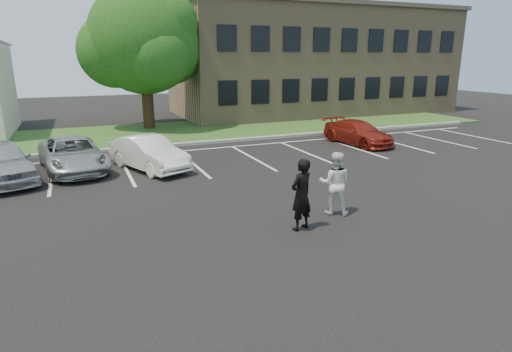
{
  "coord_description": "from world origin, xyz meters",
  "views": [
    {
      "loc": [
        -4.53,
        -9.66,
        4.5
      ],
      "look_at": [
        0.0,
        1.0,
        1.25
      ],
      "focal_mm": 30.0,
      "sensor_mm": 36.0,
      "label": 1
    }
  ],
  "objects_px": {
    "tree": "(145,42)",
    "man_white_shirt": "(335,183)",
    "man_black_suit": "(301,195)",
    "car_red_compact": "(358,133)",
    "car_silver_minivan": "(73,154)",
    "car_silver_west": "(1,162)",
    "office_building": "(313,61)",
    "car_white_sedan": "(149,153)"
  },
  "relations": [
    {
      "from": "car_red_compact",
      "to": "office_building",
      "type": "bearing_deg",
      "value": 61.95
    },
    {
      "from": "car_white_sedan",
      "to": "car_red_compact",
      "type": "relative_size",
      "value": 0.97
    },
    {
      "from": "tree",
      "to": "man_white_shirt",
      "type": "bearing_deg",
      "value": -82.47
    },
    {
      "from": "tree",
      "to": "car_silver_west",
      "type": "relative_size",
      "value": 1.96
    },
    {
      "from": "car_white_sedan",
      "to": "man_white_shirt",
      "type": "bearing_deg",
      "value": -82.7
    },
    {
      "from": "office_building",
      "to": "man_white_shirt",
      "type": "height_order",
      "value": "office_building"
    },
    {
      "from": "car_silver_west",
      "to": "car_red_compact",
      "type": "height_order",
      "value": "car_silver_west"
    },
    {
      "from": "car_red_compact",
      "to": "car_white_sedan",
      "type": "bearing_deg",
      "value": 177.4
    },
    {
      "from": "man_white_shirt",
      "to": "office_building",
      "type": "bearing_deg",
      "value": -85.9
    },
    {
      "from": "car_white_sedan",
      "to": "car_silver_west",
      "type": "bearing_deg",
      "value": 154.62
    },
    {
      "from": "man_black_suit",
      "to": "car_silver_west",
      "type": "bearing_deg",
      "value": -65.84
    },
    {
      "from": "office_building",
      "to": "car_silver_west",
      "type": "relative_size",
      "value": 5.0
    },
    {
      "from": "tree",
      "to": "man_white_shirt",
      "type": "distance_m",
      "value": 18.42
    },
    {
      "from": "man_black_suit",
      "to": "office_building",
      "type": "bearing_deg",
      "value": -140.41
    },
    {
      "from": "car_silver_minivan",
      "to": "car_red_compact",
      "type": "height_order",
      "value": "car_silver_minivan"
    },
    {
      "from": "tree",
      "to": "car_white_sedan",
      "type": "height_order",
      "value": "tree"
    },
    {
      "from": "office_building",
      "to": "man_black_suit",
      "type": "xyz_separation_m",
      "value": [
        -13.23,
        -22.25,
        -3.18
      ]
    },
    {
      "from": "car_white_sedan",
      "to": "car_red_compact",
      "type": "bearing_deg",
      "value": -16.85
    },
    {
      "from": "man_white_shirt",
      "to": "car_silver_west",
      "type": "relative_size",
      "value": 0.42
    },
    {
      "from": "office_building",
      "to": "man_black_suit",
      "type": "relative_size",
      "value": 11.49
    },
    {
      "from": "man_black_suit",
      "to": "car_red_compact",
      "type": "xyz_separation_m",
      "value": [
        8.39,
        9.03,
        -0.36
      ]
    },
    {
      "from": "car_red_compact",
      "to": "man_black_suit",
      "type": "bearing_deg",
      "value": -140.79
    },
    {
      "from": "car_silver_minivan",
      "to": "car_red_compact",
      "type": "bearing_deg",
      "value": -7.91
    },
    {
      "from": "office_building",
      "to": "tree",
      "type": "height_order",
      "value": "tree"
    },
    {
      "from": "man_black_suit",
      "to": "car_red_compact",
      "type": "height_order",
      "value": "man_black_suit"
    },
    {
      "from": "tree",
      "to": "man_black_suit",
      "type": "xyz_separation_m",
      "value": [
        0.86,
        -18.39,
        -4.37
      ]
    },
    {
      "from": "car_silver_west",
      "to": "car_silver_minivan",
      "type": "height_order",
      "value": "car_silver_west"
    },
    {
      "from": "car_silver_west",
      "to": "car_red_compact",
      "type": "relative_size",
      "value": 1.05
    },
    {
      "from": "man_black_suit",
      "to": "man_white_shirt",
      "type": "xyz_separation_m",
      "value": [
        1.48,
        0.67,
        -0.04
      ]
    },
    {
      "from": "man_black_suit",
      "to": "car_red_compact",
      "type": "distance_m",
      "value": 12.33
    },
    {
      "from": "office_building",
      "to": "car_silver_minivan",
      "type": "xyz_separation_m",
      "value": [
        -18.76,
        -13.24,
        -3.48
      ]
    },
    {
      "from": "man_black_suit",
      "to": "man_white_shirt",
      "type": "relative_size",
      "value": 1.04
    },
    {
      "from": "man_black_suit",
      "to": "car_silver_minivan",
      "type": "xyz_separation_m",
      "value": [
        -5.53,
        9.01,
        -0.3
      ]
    },
    {
      "from": "man_white_shirt",
      "to": "car_silver_minivan",
      "type": "relative_size",
      "value": 0.39
    },
    {
      "from": "man_white_shirt",
      "to": "car_red_compact",
      "type": "xyz_separation_m",
      "value": [
        6.91,
        8.36,
        -0.32
      ]
    },
    {
      "from": "office_building",
      "to": "car_silver_minivan",
      "type": "bearing_deg",
      "value": -144.79
    },
    {
      "from": "man_white_shirt",
      "to": "car_red_compact",
      "type": "relative_size",
      "value": 0.44
    },
    {
      "from": "car_silver_minivan",
      "to": "car_red_compact",
      "type": "distance_m",
      "value": 13.91
    },
    {
      "from": "man_black_suit",
      "to": "car_white_sedan",
      "type": "relative_size",
      "value": 0.47
    },
    {
      "from": "man_black_suit",
      "to": "car_silver_minivan",
      "type": "height_order",
      "value": "man_black_suit"
    },
    {
      "from": "car_silver_west",
      "to": "car_white_sedan",
      "type": "xyz_separation_m",
      "value": [
        5.31,
        -0.3,
        -0.08
      ]
    },
    {
      "from": "man_white_shirt",
      "to": "car_white_sedan",
      "type": "bearing_deg",
      "value": -27.87
    }
  ]
}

